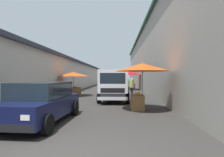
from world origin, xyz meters
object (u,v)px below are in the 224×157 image
(fruit_stall_far_right, at_px, (74,76))
(hatchback_car, at_px, (41,102))
(fruit_stall_near_right, at_px, (131,75))
(vendor_by_crates, at_px, (132,86))
(fruit_stall_near_left, at_px, (142,73))
(delivery_truck, at_px, (114,86))
(vendor_in_shade, at_px, (128,86))

(fruit_stall_far_right, distance_m, hatchback_car, 8.92)
(fruit_stall_far_right, xyz_separation_m, hatchback_car, (-8.81, -1.08, -0.94))
(fruit_stall_near_right, height_order, vendor_by_crates, fruit_stall_near_right)
(fruit_stall_near_left, height_order, hatchback_car, fruit_stall_near_left)
(fruit_stall_far_right, xyz_separation_m, delivery_truck, (-3.41, -3.53, -0.64))
(fruit_stall_near_left, xyz_separation_m, delivery_truck, (2.97, 1.45, -0.81))
(hatchback_car, height_order, delivery_truck, delivery_truck)
(fruit_stall_far_right, distance_m, delivery_truck, 4.95)
(vendor_in_shade, bearing_deg, delivery_truck, 165.72)
(fruit_stall_near_left, distance_m, fruit_stall_far_right, 8.10)
(delivery_truck, height_order, vendor_in_shade, delivery_truck)
(hatchback_car, bearing_deg, fruit_stall_near_left, -58.14)
(fruit_stall_near_left, height_order, fruit_stall_far_right, fruit_stall_near_left)
(fruit_stall_far_right, bearing_deg, vendor_by_crates, -96.42)
(vendor_in_shade, bearing_deg, fruit_stall_far_right, 100.04)
(hatchback_car, distance_m, delivery_truck, 5.93)
(fruit_stall_near_left, height_order, delivery_truck, fruit_stall_near_left)
(fruit_stall_near_right, bearing_deg, hatchback_car, 165.59)
(fruit_stall_near_left, distance_m, hatchback_car, 4.73)
(hatchback_car, distance_m, vendor_in_shade, 10.25)
(delivery_truck, xyz_separation_m, vendor_in_shade, (4.23, -1.08, -0.17))
(delivery_truck, distance_m, vendor_in_shade, 4.37)
(hatchback_car, bearing_deg, vendor_by_crates, -24.87)
(vendor_in_shade, bearing_deg, vendor_by_crates, -167.71)
(fruit_stall_far_right, relative_size, delivery_truck, 0.54)
(fruit_stall_near_right, distance_m, hatchback_car, 17.03)
(fruit_stall_far_right, bearing_deg, fruit_stall_near_left, -141.97)
(vendor_by_crates, bearing_deg, vendor_in_shade, 12.29)
(delivery_truck, bearing_deg, vendor_in_shade, -14.28)
(hatchback_car, distance_m, vendor_by_crates, 9.10)
(hatchback_car, bearing_deg, delivery_truck, -24.44)
(fruit_stall_near_left, distance_m, delivery_truck, 3.40)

